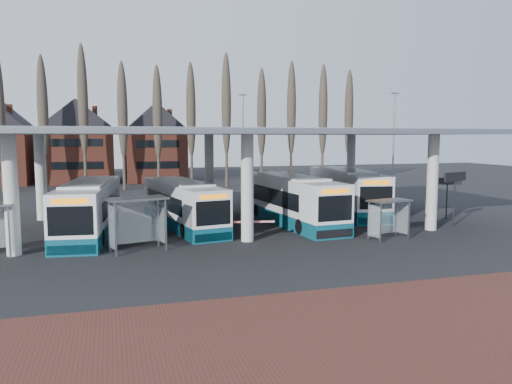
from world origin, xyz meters
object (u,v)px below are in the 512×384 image
object	(u,v)px
bus_3	(346,192)
bus_1	(182,205)
bus_2	(291,201)
shelter_1	(136,212)
bus_0	(90,209)
shelter_2	(388,211)

from	to	relation	value
bus_3	bus_1	bearing A→B (deg)	-159.86
bus_2	shelter_1	world-z (taller)	bus_2
shelter_1	bus_0	bearing A→B (deg)	100.82
bus_2	bus_3	distance (m)	6.80
bus_3	bus_0	bearing A→B (deg)	-161.12
bus_0	bus_3	xyz separation A→B (m)	(18.79, 3.69, 0.07)
bus_2	bus_3	xyz separation A→B (m)	(5.84, 3.48, 0.05)
bus_0	bus_2	size ratio (longest dim) A/B	0.99
bus_0	bus_2	world-z (taller)	bus_2
bus_2	shelter_1	bearing A→B (deg)	-156.82
shelter_1	bus_3	bearing A→B (deg)	14.96
bus_1	shelter_2	distance (m)	12.90
shelter_1	bus_2	bearing A→B (deg)	13.89
bus_1	shelter_1	world-z (taller)	bus_1
bus_2	shelter_2	world-z (taller)	bus_2
shelter_2	bus_2	bearing A→B (deg)	104.94
bus_3	shelter_2	bearing A→B (deg)	-95.79
bus_0	bus_2	bearing A→B (deg)	7.67
bus_0	shelter_1	bearing A→B (deg)	-58.43
bus_3	shelter_1	bearing A→B (deg)	-143.28
bus_2	shelter_1	size ratio (longest dim) A/B	3.64
shelter_2	bus_3	bearing A→B (deg)	64.36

